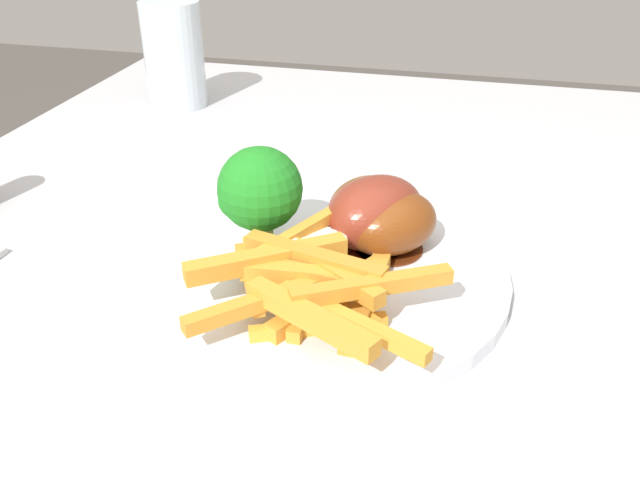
% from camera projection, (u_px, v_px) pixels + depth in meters
% --- Properties ---
extents(dining_table, '(0.92, 0.82, 0.71)m').
position_uv_depth(dining_table, '(354.00, 361.00, 0.56)').
color(dining_table, '#B7B7BC').
rests_on(dining_table, ground_plane).
extents(dinner_plate, '(0.26, 0.26, 0.01)m').
position_uv_depth(dinner_plate, '(320.00, 272.00, 0.47)').
color(dinner_plate, silver).
rests_on(dinner_plate, dining_table).
extents(broccoli_floret_front, '(0.06, 0.06, 0.08)m').
position_uv_depth(broccoli_floret_front, '(258.00, 190.00, 0.46)').
color(broccoli_floret_front, '#83B95D').
rests_on(broccoli_floret_front, dinner_plate).
extents(carrot_fries_pile, '(0.15, 0.16, 0.04)m').
position_uv_depth(carrot_fries_pile, '(314.00, 284.00, 0.41)').
color(carrot_fries_pile, orange).
rests_on(carrot_fries_pile, dinner_plate).
extents(chicken_drumstick_near, '(0.10, 0.11, 0.04)m').
position_uv_depth(chicken_drumstick_near, '(385.00, 224.00, 0.47)').
color(chicken_drumstick_near, '#51200B').
rests_on(chicken_drumstick_near, dinner_plate).
extents(chicken_drumstick_far, '(0.12, 0.08, 0.04)m').
position_uv_depth(chicken_drumstick_far, '(365.00, 212.00, 0.48)').
color(chicken_drumstick_far, '#4B240A').
rests_on(chicken_drumstick_far, dinner_plate).
extents(chicken_drumstick_extra, '(0.12, 0.10, 0.05)m').
position_uv_depth(chicken_drumstick_extra, '(371.00, 214.00, 0.47)').
color(chicken_drumstick_extra, '#591B12').
rests_on(chicken_drumstick_extra, dinner_plate).
extents(water_glass, '(0.07, 0.07, 0.12)m').
position_uv_depth(water_glass, '(174.00, 55.00, 0.77)').
color(water_glass, silver).
rests_on(water_glass, dining_table).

